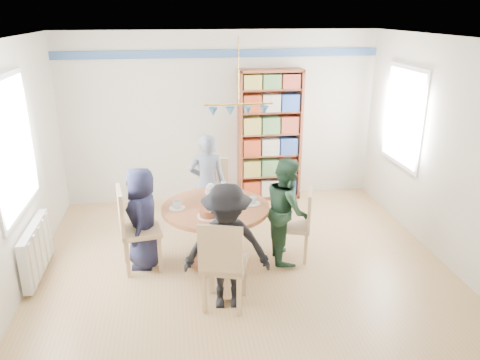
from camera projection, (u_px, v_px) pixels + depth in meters
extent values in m
plane|color=tan|center=(245.00, 273.00, 5.62)|extent=(5.00, 5.00, 0.00)
plane|color=white|center=(246.00, 39.00, 4.69)|extent=(5.00, 5.00, 0.00)
plane|color=beige|center=(221.00, 118.00, 7.48)|extent=(5.00, 0.00, 5.00)
plane|color=beige|center=(309.00, 296.00, 2.83)|extent=(5.00, 0.00, 5.00)
plane|color=beige|center=(6.00, 178.00, 4.81)|extent=(0.00, 5.00, 5.00)
plane|color=beige|center=(455.00, 157.00, 5.49)|extent=(0.00, 5.00, 5.00)
cube|color=#2D4B7C|center=(220.00, 54.00, 7.11)|extent=(5.00, 0.02, 0.12)
cube|color=white|center=(12.00, 147.00, 5.01)|extent=(0.03, 1.32, 1.52)
cube|color=white|center=(14.00, 146.00, 5.01)|extent=(0.01, 1.20, 1.40)
cube|color=white|center=(404.00, 117.00, 6.63)|extent=(0.03, 1.12, 1.42)
cube|color=white|center=(403.00, 117.00, 6.63)|extent=(0.01, 1.00, 1.30)
cylinder|color=gold|center=(239.00, 71.00, 5.28)|extent=(0.01, 0.01, 0.75)
cylinder|color=gold|center=(239.00, 104.00, 5.41)|extent=(0.80, 0.02, 0.02)
cone|color=teal|center=(213.00, 112.00, 5.40)|extent=(0.11, 0.11, 0.10)
cone|color=teal|center=(230.00, 111.00, 5.43)|extent=(0.11, 0.11, 0.10)
cone|color=teal|center=(247.00, 111.00, 5.45)|extent=(0.11, 0.11, 0.10)
cone|color=teal|center=(264.00, 110.00, 5.48)|extent=(0.11, 0.11, 0.10)
cube|color=silver|center=(36.00, 250.00, 5.45)|extent=(0.10, 1.00, 0.60)
cube|color=silver|center=(32.00, 267.00, 5.08)|extent=(0.02, 0.06, 0.56)
cube|color=silver|center=(37.00, 258.00, 5.27)|extent=(0.02, 0.06, 0.56)
cube|color=silver|center=(41.00, 249.00, 5.45)|extent=(0.02, 0.06, 0.56)
cube|color=silver|center=(46.00, 241.00, 5.64)|extent=(0.02, 0.06, 0.56)
cube|color=silver|center=(49.00, 234.00, 5.83)|extent=(0.02, 0.06, 0.56)
cylinder|color=brown|center=(215.00, 208.00, 5.65)|extent=(1.30, 1.30, 0.05)
cylinder|color=brown|center=(216.00, 236.00, 5.77)|extent=(0.16, 0.16, 0.70)
cylinder|color=brown|center=(217.00, 259.00, 5.89)|extent=(0.70, 0.70, 0.04)
cube|color=tan|center=(141.00, 230.00, 5.59)|extent=(0.53, 0.53, 0.06)
cube|color=tan|center=(121.00, 212.00, 5.44)|extent=(0.12, 0.46, 0.55)
cube|color=tan|center=(160.00, 255.00, 5.56)|extent=(0.05, 0.05, 0.47)
cube|color=tan|center=(156.00, 241.00, 5.90)|extent=(0.05, 0.05, 0.47)
cube|color=tan|center=(128.00, 259.00, 5.46)|extent=(0.05, 0.05, 0.47)
cube|color=tan|center=(125.00, 245.00, 5.79)|extent=(0.05, 0.05, 0.47)
cube|color=tan|center=(294.00, 226.00, 5.85)|extent=(0.51, 0.51, 0.05)
cube|color=tan|center=(309.00, 209.00, 5.74)|extent=(0.16, 0.40, 0.48)
cube|color=tan|center=(281.00, 235.00, 6.11)|extent=(0.05, 0.05, 0.41)
cube|color=tan|center=(279.00, 247.00, 5.80)|extent=(0.05, 0.05, 0.41)
cube|color=tan|center=(306.00, 237.00, 6.06)|extent=(0.05, 0.05, 0.41)
cube|color=tan|center=(305.00, 249.00, 5.75)|extent=(0.05, 0.05, 0.41)
cube|color=tan|center=(212.00, 197.00, 6.64)|extent=(0.52, 0.52, 0.05)
cube|color=tan|center=(213.00, 175.00, 6.74)|extent=(0.44, 0.14, 0.52)
cube|color=tan|center=(198.00, 218.00, 6.57)|extent=(0.05, 0.05, 0.45)
cube|color=tan|center=(223.00, 219.00, 6.55)|extent=(0.05, 0.05, 0.45)
cube|color=tan|center=(202.00, 208.00, 6.91)|extent=(0.05, 0.05, 0.45)
cube|color=tan|center=(226.00, 208.00, 6.88)|extent=(0.05, 0.05, 0.45)
cube|color=tan|center=(224.00, 264.00, 4.87)|extent=(0.57, 0.57, 0.05)
cube|color=tan|center=(220.00, 251.00, 4.59)|extent=(0.44, 0.18, 0.54)
cube|color=tan|center=(244.00, 277.00, 5.10)|extent=(0.05, 0.05, 0.46)
cube|color=tan|center=(212.00, 275.00, 5.16)|extent=(0.05, 0.05, 0.46)
cube|color=tan|center=(239.00, 296.00, 4.76)|extent=(0.05, 0.05, 0.46)
cube|color=tan|center=(204.00, 293.00, 4.82)|extent=(0.05, 0.05, 0.46)
imported|color=#161831|center=(143.00, 218.00, 5.60)|extent=(0.44, 0.64, 1.26)
imported|color=#1B3725|center=(287.00, 210.00, 5.76)|extent=(0.53, 0.66, 1.32)
imported|color=gray|center=(207.00, 184.00, 6.50)|extent=(0.52, 0.35, 1.41)
imported|color=black|center=(227.00, 247.00, 4.79)|extent=(0.94, 0.60, 1.38)
cube|color=brown|center=(240.00, 137.00, 7.47)|extent=(0.04, 0.30, 2.12)
cube|color=brown|center=(299.00, 135.00, 7.60)|extent=(0.04, 0.30, 2.12)
cube|color=brown|center=(271.00, 70.00, 7.17)|extent=(1.01, 0.30, 0.04)
cube|color=brown|center=(268.00, 195.00, 7.89)|extent=(1.01, 0.30, 0.06)
cube|color=brown|center=(268.00, 134.00, 7.66)|extent=(1.01, 0.02, 2.12)
cube|color=brown|center=(269.00, 175.00, 7.76)|extent=(0.95, 0.28, 0.03)
cube|color=brown|center=(269.00, 154.00, 7.64)|extent=(0.95, 0.28, 0.03)
cube|color=brown|center=(270.00, 133.00, 7.51)|extent=(0.95, 0.28, 0.03)
cube|color=brown|center=(270.00, 111.00, 7.39)|extent=(0.95, 0.28, 0.03)
cube|color=brown|center=(271.00, 89.00, 7.27)|extent=(0.95, 0.28, 0.03)
cube|color=#973217|center=(251.00, 188.00, 7.77)|extent=(0.28, 0.22, 0.26)
cube|color=beige|center=(269.00, 187.00, 7.81)|extent=(0.28, 0.22, 0.26)
cube|color=#2A4A9B|center=(286.00, 186.00, 7.85)|extent=(0.28, 0.22, 0.26)
cube|color=#AFA146|center=(251.00, 168.00, 7.65)|extent=(0.28, 0.22, 0.26)
cube|color=#4C7A43|center=(269.00, 167.00, 7.69)|extent=(0.28, 0.22, 0.26)
cube|color=maroon|center=(287.00, 166.00, 7.73)|extent=(0.28, 0.22, 0.26)
cube|color=#973217|center=(251.00, 147.00, 7.53)|extent=(0.28, 0.22, 0.26)
cube|color=beige|center=(270.00, 146.00, 7.57)|extent=(0.28, 0.22, 0.26)
cube|color=#2A4A9B|center=(288.00, 145.00, 7.61)|extent=(0.28, 0.22, 0.26)
cube|color=#AFA146|center=(251.00, 125.00, 7.40)|extent=(0.28, 0.22, 0.26)
cube|color=#4C7A43|center=(270.00, 125.00, 7.45)|extent=(0.28, 0.22, 0.26)
cube|color=maroon|center=(289.00, 124.00, 7.49)|extent=(0.28, 0.22, 0.26)
cube|color=#973217|center=(252.00, 103.00, 7.28)|extent=(0.28, 0.22, 0.26)
cube|color=beige|center=(271.00, 103.00, 7.32)|extent=(0.28, 0.22, 0.26)
cube|color=#2A4A9B|center=(290.00, 102.00, 7.37)|extent=(0.28, 0.22, 0.26)
cube|color=#AFA146|center=(252.00, 82.00, 7.17)|extent=(0.28, 0.22, 0.22)
cube|color=#4C7A43|center=(271.00, 81.00, 7.21)|extent=(0.28, 0.22, 0.22)
cube|color=maroon|center=(290.00, 81.00, 7.25)|extent=(0.28, 0.22, 0.22)
cylinder|color=white|center=(211.00, 195.00, 5.66)|extent=(0.11, 0.11, 0.23)
sphere|color=white|center=(211.00, 186.00, 5.62)|extent=(0.09, 0.09, 0.09)
cylinder|color=silver|center=(224.00, 192.00, 5.71)|extent=(0.07, 0.07, 0.27)
cylinder|color=teal|center=(224.00, 181.00, 5.67)|extent=(0.03, 0.03, 0.03)
cylinder|color=white|center=(217.00, 197.00, 5.89)|extent=(0.29, 0.29, 0.01)
cylinder|color=brown|center=(217.00, 194.00, 5.87)|extent=(0.23, 0.23, 0.09)
cylinder|color=white|center=(210.00, 216.00, 5.36)|extent=(0.29, 0.29, 0.01)
cylinder|color=brown|center=(209.00, 212.00, 5.34)|extent=(0.23, 0.23, 0.09)
cylinder|color=white|center=(177.00, 208.00, 5.57)|extent=(0.19, 0.19, 0.01)
imported|color=white|center=(177.00, 205.00, 5.56)|extent=(0.12, 0.12, 0.09)
cylinder|color=white|center=(253.00, 204.00, 5.70)|extent=(0.19, 0.19, 0.01)
imported|color=white|center=(253.00, 201.00, 5.69)|extent=(0.10, 0.10, 0.09)
cylinder|color=white|center=(212.00, 192.00, 6.06)|extent=(0.19, 0.19, 0.01)
imported|color=white|center=(212.00, 189.00, 6.05)|extent=(0.12, 0.12, 0.09)
cylinder|color=white|center=(219.00, 222.00, 5.21)|extent=(0.19, 0.19, 0.01)
imported|color=white|center=(219.00, 219.00, 5.20)|extent=(0.10, 0.10, 0.09)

